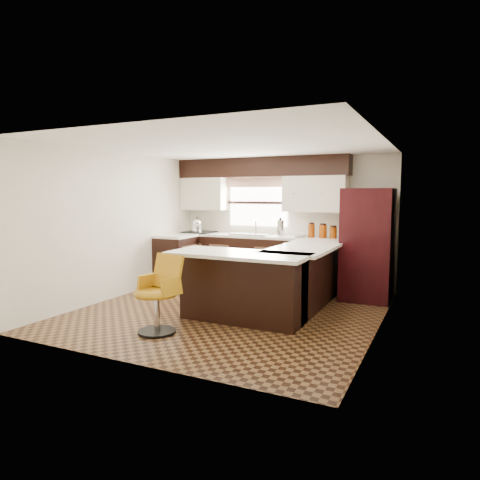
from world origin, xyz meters
The scene contains 30 objects.
floor centered at (0.00, 0.00, 0.00)m, with size 4.40×4.40×0.00m, color #49301A.
ceiling centered at (0.00, 0.00, 2.40)m, with size 4.40×4.40×0.00m, color silver.
wall_back centered at (0.00, 2.20, 1.20)m, with size 4.40×4.40×0.00m, color beige.
wall_front centered at (0.00, -2.20, 1.20)m, with size 4.40×4.40×0.00m, color beige.
wall_left centered at (-2.10, 0.00, 1.20)m, with size 4.40×4.40×0.00m, color beige.
wall_right centered at (2.10, 0.00, 1.20)m, with size 4.40×4.40×0.00m, color beige.
base_cab_back centered at (-0.45, 1.90, 0.45)m, with size 3.30×0.60×0.90m, color black.
base_cab_left centered at (-1.80, 1.25, 0.45)m, with size 0.60×0.70×0.90m, color black.
counter_back centered at (-0.45, 1.90, 0.92)m, with size 3.30×0.60×0.04m, color silver.
counter_left centered at (-1.80, 1.25, 0.92)m, with size 0.60×0.70×0.04m, color silver.
soffit centered at (-0.40, 2.03, 2.22)m, with size 3.40×0.35×0.36m, color black.
upper_cab_left centered at (-1.62, 2.03, 1.72)m, with size 0.94×0.35×0.64m, color beige.
upper_cab_right centered at (0.68, 2.03, 1.72)m, with size 1.14×0.35×0.64m, color beige.
window_pane centered at (-0.50, 2.18, 1.55)m, with size 1.20×0.02×0.90m, color white.
valance centered at (-0.50, 2.14, 1.94)m, with size 1.30×0.06×0.18m, color #D19B93.
sink centered at (-0.50, 1.88, 0.96)m, with size 0.75×0.45×0.03m, color #B2B2B7.
dishwasher centered at (0.55, 1.61, 0.43)m, with size 0.58×0.03×0.78m, color black.
cooktop centered at (-1.65, 1.88, 0.96)m, with size 0.58×0.50×0.03m, color black.
peninsula_long centered at (0.90, 0.62, 0.45)m, with size 0.60×1.95×0.90m, color black.
peninsula_return centered at (0.38, -0.35, 0.45)m, with size 1.65×0.60×0.90m, color black.
counter_pen_long centered at (0.95, 0.62, 0.92)m, with size 0.84×1.95×0.04m, color silver.
counter_pen_return centered at (0.35, -0.44, 0.92)m, with size 1.89×0.84×0.04m, color silver.
refrigerator centered at (1.69, 1.58, 0.90)m, with size 0.78×0.74×1.81m, color black.
bar_chair centered at (-0.36, -1.30, 0.48)m, with size 0.52×0.52×0.97m, color #B98012, non-canonical shape.
kettle centered at (-1.71, 1.88, 1.11)m, with size 0.21×0.21×0.29m, color silver, non-canonical shape.
percolator centered at (0.07, 1.90, 1.10)m, with size 0.13×0.13×0.30m, color silver.
mixing_bowl centered at (0.44, 1.90, 0.98)m, with size 0.27×0.27×0.07m, color white.
canister_large centered at (0.65, 1.92, 1.06)m, with size 0.12×0.12×0.24m, color #833505.
canister_med centered at (0.87, 1.92, 1.06)m, with size 0.13×0.13×0.23m, color #833505.
canister_small centered at (1.05, 1.92, 1.04)m, with size 0.12×0.12×0.20m, color #833505.
Camera 1 is at (2.81, -5.50, 1.72)m, focal length 32.00 mm.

